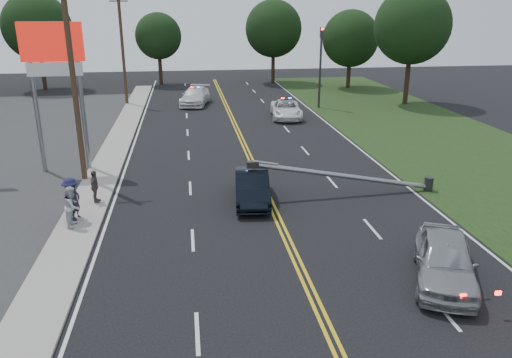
{
  "coord_description": "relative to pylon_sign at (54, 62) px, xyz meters",
  "views": [
    {
      "loc": [
        -3.72,
        -13.98,
        8.71
      ],
      "look_at": [
        -0.88,
        6.1,
        1.7
      ],
      "focal_mm": 35.0,
      "sensor_mm": 36.0,
      "label": 1
    }
  ],
  "objects": [
    {
      "name": "ground",
      "position": [
        10.5,
        -14.0,
        -6.0
      ],
      "size": [
        120.0,
        120.0,
        0.0
      ],
      "primitive_type": "plane",
      "color": "black",
      "rests_on": "ground"
    },
    {
      "name": "sidewalk",
      "position": [
        2.1,
        -4.0,
        -5.94
      ],
      "size": [
        1.8,
        70.0,
        0.12
      ],
      "primitive_type": "cube",
      "color": "#9A958B",
      "rests_on": "ground"
    },
    {
      "name": "grass_verge",
      "position": [
        24.0,
        -4.0,
        -5.99
      ],
      "size": [
        12.0,
        80.0,
        0.01
      ],
      "primitive_type": "cube",
      "color": "black",
      "rests_on": "ground"
    },
    {
      "name": "centerline_yellow",
      "position": [
        10.5,
        -4.0,
        -5.99
      ],
      "size": [
        0.36,
        80.0,
        0.0
      ],
      "primitive_type": "cube",
      "color": "gold",
      "rests_on": "ground"
    },
    {
      "name": "pylon_sign",
      "position": [
        0.0,
        0.0,
        0.0
      ],
      "size": [
        3.2,
        0.35,
        8.0
      ],
      "color": "gray",
      "rests_on": "ground"
    },
    {
      "name": "traffic_signal",
      "position": [
        18.8,
        16.0,
        -1.79
      ],
      "size": [
        0.28,
        0.41,
        7.05
      ],
      "color": "#2D2D30",
      "rests_on": "ground"
    },
    {
      "name": "fallen_streetlight",
      "position": [
        14.69,
        -6.0,
        -5.08
      ],
      "size": [
        9.36,
        0.44,
        1.91
      ],
      "color": "#2D2D30",
      "rests_on": "ground"
    },
    {
      "name": "utility_pole_mid",
      "position": [
        1.3,
        -2.0,
        -0.91
      ],
      "size": [
        1.6,
        0.28,
        10.0
      ],
      "color": "#382619",
      "rests_on": "ground"
    },
    {
      "name": "utility_pole_far",
      "position": [
        1.3,
        20.0,
        -0.91
      ],
      "size": [
        1.6,
        0.28,
        10.0
      ],
      "color": "#382619",
      "rests_on": "ground"
    },
    {
      "name": "tree_5",
      "position": [
        -8.63,
        30.49,
        0.68
      ],
      "size": [
        7.2,
        7.2,
        10.29
      ],
      "color": "black",
      "rests_on": "ground"
    },
    {
      "name": "tree_6",
      "position": [
        4.0,
        32.52,
        -0.47
      ],
      "size": [
        5.27,
        5.27,
        8.18
      ],
      "color": "black",
      "rests_on": "ground"
    },
    {
      "name": "tree_7",
      "position": [
        17.4,
        32.38,
        0.28
      ],
      "size": [
        6.65,
        6.65,
        9.61
      ],
      "color": "black",
      "rests_on": "ground"
    },
    {
      "name": "tree_8",
      "position": [
        25.16,
        27.1,
        -0.6
      ],
      "size": [
        6.21,
        6.21,
        8.51
      ],
      "color": "black",
      "rests_on": "ground"
    },
    {
      "name": "tree_9",
      "position": [
        27.35,
        16.59,
        1.09
      ],
      "size": [
        6.86,
        6.86,
        10.52
      ],
      "color": "black",
      "rests_on": "ground"
    },
    {
      "name": "crashed_sedan",
      "position": [
        9.67,
        -6.23,
        -5.27
      ],
      "size": [
        1.92,
        4.55,
        1.46
      ],
      "primitive_type": "imported",
      "rotation": [
        0.0,
        0.0,
        -0.09
      ],
      "color": "black",
      "rests_on": "ground"
    },
    {
      "name": "waiting_sedan",
      "position": [
        15.04,
        -14.3,
        -5.21
      ],
      "size": [
        3.58,
        5.01,
        1.58
      ],
      "primitive_type": "imported",
      "rotation": [
        0.0,
        0.0,
        -0.41
      ],
      "color": "#95999D",
      "rests_on": "ground"
    },
    {
      "name": "emergency_a",
      "position": [
        14.96,
        11.99,
        -5.29
      ],
      "size": [
        2.9,
        5.33,
        1.42
      ],
      "primitive_type": "imported",
      "rotation": [
        0.0,
        0.0,
        -0.11
      ],
      "color": "white",
      "rests_on": "ground"
    },
    {
      "name": "emergency_b",
      "position": [
        7.69,
        18.97,
        -5.2
      ],
      "size": [
        3.39,
        5.86,
        1.6
      ],
      "primitive_type": "imported",
      "rotation": [
        0.0,
        0.0,
        -0.22
      ],
      "color": "silver",
      "rests_on": "ground"
    },
    {
      "name": "bystander_a",
      "position": [
        1.92,
        -7.39,
        -5.11
      ],
      "size": [
        0.56,
        0.66,
        1.53
      ],
      "primitive_type": "imported",
      "rotation": [
        0.0,
        0.0,
        1.17
      ],
      "color": "#24242B",
      "rests_on": "sidewalk"
    },
    {
      "name": "bystander_b",
      "position": [
        1.98,
        -8.19,
        -5.01
      ],
      "size": [
        0.72,
        0.89,
        1.73
      ],
      "primitive_type": "imported",
      "rotation": [
        0.0,
        0.0,
        1.49
      ],
      "color": "#BBBCC0",
      "rests_on": "sidewalk"
    },
    {
      "name": "bystander_c",
      "position": [
        1.83,
        -7.55,
        -4.94
      ],
      "size": [
        1.18,
        1.4,
        1.88
      ],
      "primitive_type": "imported",
      "rotation": [
        0.0,
        0.0,
        2.05
      ],
      "color": "#1C1B44",
      "rests_on": "sidewalk"
    },
    {
      "name": "bystander_d",
      "position": [
        2.44,
        -5.58,
        -5.11
      ],
      "size": [
        0.45,
        0.93,
        1.54
      ],
      "primitive_type": "imported",
      "rotation": [
        0.0,
        0.0,
        1.49
      ],
      "color": "#5A4C48",
      "rests_on": "sidewalk"
    }
  ]
}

